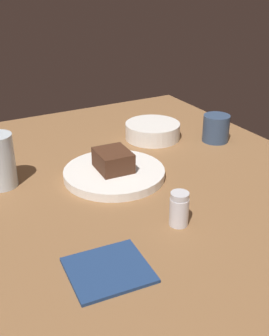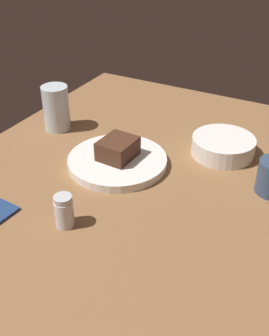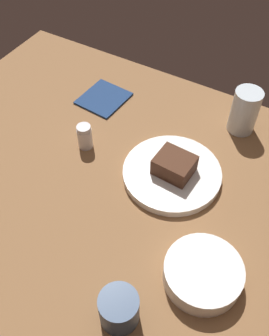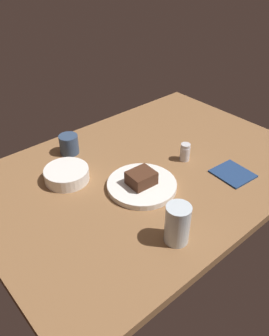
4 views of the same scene
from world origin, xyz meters
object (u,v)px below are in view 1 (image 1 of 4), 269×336
(chocolate_cake_slice, at_px, (113,160))
(folded_napkin, at_px, (108,270))
(dessert_plate, at_px, (114,173))
(coffee_cup, at_px, (216,128))
(side_bowl, at_px, (153,131))
(salt_shaker, at_px, (179,209))

(chocolate_cake_slice, bearing_deg, folded_napkin, -27.59)
(dessert_plate, xyz_separation_m, coffee_cup, (-0.07, 0.35, 0.03))
(dessert_plate, bearing_deg, chocolate_cake_slice, -175.54)
(dessert_plate, height_order, side_bowl, side_bowl)
(salt_shaker, xyz_separation_m, folded_napkin, (0.06, -0.18, -0.03))
(dessert_plate, distance_m, folded_napkin, 0.33)
(dessert_plate, bearing_deg, folded_napkin, -27.91)
(salt_shaker, bearing_deg, chocolate_cake_slice, -175.00)
(coffee_cup, bearing_deg, side_bowl, -125.19)
(salt_shaker, bearing_deg, folded_napkin, -71.21)
(salt_shaker, bearing_deg, side_bowl, 155.53)
(salt_shaker, distance_m, coffee_cup, 0.44)
(chocolate_cake_slice, xyz_separation_m, side_bowl, (-0.16, 0.20, -0.02))
(folded_napkin, bearing_deg, side_bowl, 142.08)
(dessert_plate, relative_size, coffee_cup, 3.14)
(chocolate_cake_slice, height_order, folded_napkin, chocolate_cake_slice)
(salt_shaker, distance_m, side_bowl, 0.44)
(side_bowl, xyz_separation_m, coffee_cup, (0.10, 0.14, 0.02))
(salt_shaker, distance_m, folded_napkin, 0.19)
(dessert_plate, height_order, chocolate_cake_slice, chocolate_cake_slice)
(chocolate_cake_slice, distance_m, coffee_cup, 0.35)
(dessert_plate, height_order, folded_napkin, dessert_plate)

